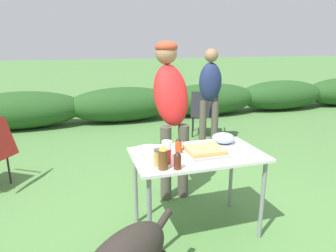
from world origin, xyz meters
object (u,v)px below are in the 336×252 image
(paper_cup_stack, at_px, (167,150))
(ketchup_bottle, at_px, (167,155))
(mixing_bowl, at_px, (223,138))
(standing_person_with_beanie, at_px, (210,89))
(plate_stack, at_px, (149,152))
(bbq_sauce_bottle, at_px, (178,161))
(camp_chair_near_hedge, at_px, (204,111))
(spice_jar, at_px, (158,157))
(folding_table, at_px, (197,162))
(food_tray, at_px, (205,151))
(hot_sauce_bottle, at_px, (178,145))
(standing_person_in_olive_jacket, at_px, (171,102))
(beer_bottle, at_px, (163,158))

(paper_cup_stack, relative_size, ketchup_bottle, 1.00)
(mixing_bowl, bearing_deg, standing_person_with_beanie, 68.82)
(plate_stack, bearing_deg, bbq_sauce_bottle, -70.04)
(ketchup_bottle, height_order, camp_chair_near_hedge, ketchup_bottle)
(plate_stack, distance_m, spice_jar, 0.26)
(folding_table, distance_m, food_tray, 0.12)
(spice_jar, xyz_separation_m, hot_sauce_bottle, (0.24, 0.22, -0.00))
(plate_stack, relative_size, hot_sauce_bottle, 1.92)
(plate_stack, bearing_deg, hot_sauce_bottle, -7.75)
(mixing_bowl, distance_m, paper_cup_stack, 0.67)
(food_tray, distance_m, standing_person_in_olive_jacket, 0.83)
(plate_stack, xyz_separation_m, mixing_bowl, (0.73, 0.09, 0.02))
(plate_stack, xyz_separation_m, spice_jar, (0.01, -0.25, 0.04))
(beer_bottle, xyz_separation_m, hot_sauce_bottle, (0.22, 0.29, -0.03))
(ketchup_bottle, distance_m, standing_person_with_beanie, 2.60)
(hot_sauce_bottle, relative_size, standing_person_with_beanie, 0.09)
(paper_cup_stack, height_order, hot_sauce_bottle, paper_cup_stack)
(beer_bottle, xyz_separation_m, ketchup_bottle, (0.06, 0.10, -0.02))
(mixing_bowl, xyz_separation_m, ketchup_bottle, (-0.64, -0.32, 0.03))
(bbq_sauce_bottle, relative_size, camp_chair_near_hedge, 0.17)
(food_tray, relative_size, standing_person_with_beanie, 0.22)
(mixing_bowl, height_order, paper_cup_stack, paper_cup_stack)
(plate_stack, xyz_separation_m, bbq_sauce_bottle, (0.13, -0.36, 0.04))
(bbq_sauce_bottle, relative_size, ketchup_bottle, 0.93)
(hot_sauce_bottle, bearing_deg, mixing_bowl, 14.18)
(plate_stack, relative_size, standing_person_with_beanie, 0.17)
(food_tray, height_order, mixing_bowl, mixing_bowl)
(folding_table, relative_size, standing_person_with_beanie, 0.70)
(paper_cup_stack, distance_m, spice_jar, 0.15)
(folding_table, relative_size, hot_sauce_bottle, 8.14)
(food_tray, xyz_separation_m, hot_sauce_bottle, (-0.20, 0.10, 0.04))
(folding_table, xyz_separation_m, standing_person_in_olive_jacket, (-0.00, 0.74, 0.38))
(hot_sauce_bottle, bearing_deg, standing_person_with_beanie, 58.80)
(bbq_sauce_bottle, distance_m, standing_person_in_olive_jacket, 1.06)
(hot_sauce_bottle, bearing_deg, food_tray, -25.90)
(spice_jar, relative_size, standing_person_with_beanie, 0.09)
(folding_table, distance_m, paper_cup_stack, 0.33)
(folding_table, relative_size, food_tray, 3.23)
(standing_person_in_olive_jacket, bearing_deg, paper_cup_stack, -113.77)
(spice_jar, relative_size, ketchup_bottle, 0.90)
(camp_chair_near_hedge, bearing_deg, standing_person_with_beanie, -82.09)
(beer_bottle, relative_size, bbq_sauce_bottle, 1.36)
(beer_bottle, bearing_deg, paper_cup_stack, 65.62)
(standing_person_with_beanie, bearing_deg, bbq_sauce_bottle, -106.68)
(spice_jar, bearing_deg, plate_stack, 91.74)
(plate_stack, height_order, mixing_bowl, mixing_bowl)
(paper_cup_stack, bearing_deg, hot_sauce_bottle, 38.62)
(hot_sauce_bottle, bearing_deg, ketchup_bottle, -128.77)
(ketchup_bottle, height_order, standing_person_in_olive_jacket, standing_person_in_olive_jacket)
(beer_bottle, relative_size, standing_person_in_olive_jacket, 0.12)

